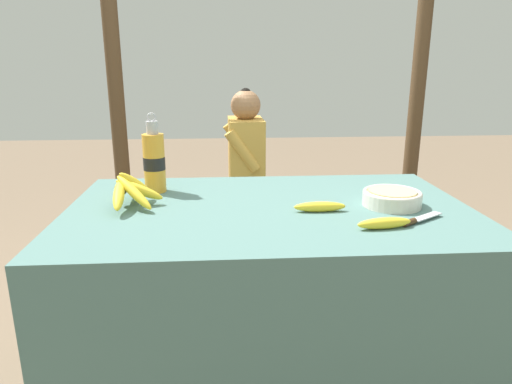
# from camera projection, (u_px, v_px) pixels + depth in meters

# --- Properties ---
(ground_plane) EXTENTS (12.00, 12.00, 0.00)m
(ground_plane) POSITION_uv_depth(u_px,v_px,m) (268.00, 379.00, 1.80)
(ground_plane) COLOR #75604C
(market_counter) EXTENTS (1.41, 0.88, 0.72)m
(market_counter) POSITION_uv_depth(u_px,v_px,m) (268.00, 298.00, 1.70)
(market_counter) COLOR #4C706B
(market_counter) RESTS_ON ground_plane
(banana_bunch_ripe) EXTENTS (0.18, 0.30, 0.13)m
(banana_bunch_ripe) POSITION_uv_depth(u_px,v_px,m) (130.00, 190.00, 1.60)
(banana_bunch_ripe) COLOR #4C381E
(banana_bunch_ripe) RESTS_ON market_counter
(serving_bowl) EXTENTS (0.20, 0.20, 0.06)m
(serving_bowl) POSITION_uv_depth(u_px,v_px,m) (392.00, 197.00, 1.61)
(serving_bowl) COLOR silver
(serving_bowl) RESTS_ON market_counter
(water_bottle) EXTENTS (0.08, 0.08, 0.31)m
(water_bottle) POSITION_uv_depth(u_px,v_px,m) (154.00, 161.00, 1.76)
(water_bottle) COLOR gold
(water_bottle) RESTS_ON market_counter
(loose_banana_front) EXTENTS (0.18, 0.06, 0.04)m
(loose_banana_front) POSITION_uv_depth(u_px,v_px,m) (384.00, 223.00, 1.39)
(loose_banana_front) COLOR yellow
(loose_banana_front) RESTS_ON market_counter
(loose_banana_side) EXTENTS (0.18, 0.04, 0.04)m
(loose_banana_side) POSITION_uv_depth(u_px,v_px,m) (320.00, 207.00, 1.55)
(loose_banana_side) COLOR yellow
(loose_banana_side) RESTS_ON market_counter
(knife) EXTENTS (0.17, 0.12, 0.02)m
(knife) POSITION_uv_depth(u_px,v_px,m) (416.00, 220.00, 1.44)
(knife) COLOR #BCBCC1
(knife) RESTS_ON market_counter
(wooden_bench) EXTENTS (1.75, 0.32, 0.43)m
(wooden_bench) POSITION_uv_depth(u_px,v_px,m) (275.00, 202.00, 2.85)
(wooden_bench) COLOR brown
(wooden_bench) RESTS_ON ground_plane
(seated_vendor) EXTENTS (0.41, 0.39, 1.07)m
(seated_vendor) POSITION_uv_depth(u_px,v_px,m) (238.00, 165.00, 2.73)
(seated_vendor) COLOR #232328
(seated_vendor) RESTS_ON ground_plane
(banana_bunch_green) EXTENTS (0.16, 0.27, 0.12)m
(banana_bunch_green) POSITION_uv_depth(u_px,v_px,m) (357.00, 182.00, 2.85)
(banana_bunch_green) COLOR #4C381E
(banana_bunch_green) RESTS_ON wooden_bench
(support_post_near) EXTENTS (0.10, 0.10, 2.74)m
(support_post_near) POSITION_uv_depth(u_px,v_px,m) (111.00, 35.00, 2.86)
(support_post_near) COLOR #4C3823
(support_post_near) RESTS_ON ground_plane
(support_post_far) EXTENTS (0.10, 0.10, 2.74)m
(support_post_far) POSITION_uv_depth(u_px,v_px,m) (423.00, 36.00, 3.00)
(support_post_far) COLOR #4C3823
(support_post_far) RESTS_ON ground_plane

